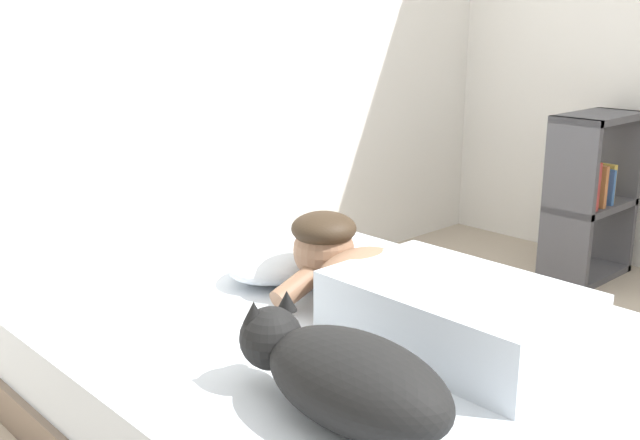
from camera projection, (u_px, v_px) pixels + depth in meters
name	position (u px, v px, depth m)	size (l,w,h in m)	color
bed	(368.00, 390.00, 2.07)	(1.45, 2.02, 0.32)	#726051
pillow	(296.00, 259.00, 2.50)	(0.52, 0.32, 0.11)	silver
person_lying	(414.00, 295.00, 2.04)	(0.43, 0.92, 0.27)	silver
dog	(344.00, 376.00, 1.59)	(0.26, 0.57, 0.21)	black
coffee_cup	(339.00, 268.00, 2.46)	(0.12, 0.09, 0.07)	white
cell_phone	(390.00, 328.00, 2.08)	(0.07, 0.14, 0.01)	black
bookshelf	(590.00, 195.00, 3.34)	(0.45, 0.24, 0.75)	#4C4C51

